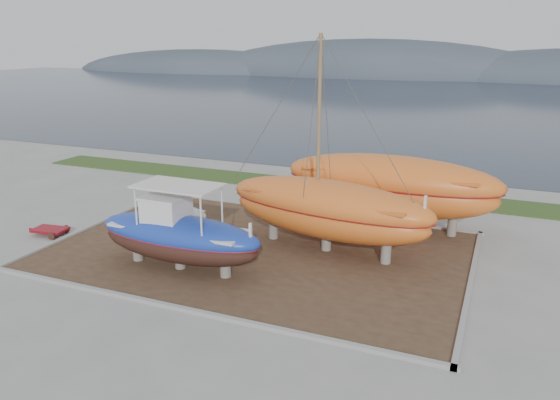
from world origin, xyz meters
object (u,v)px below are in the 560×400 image
at_px(orange_sailboat, 329,147).
at_px(orange_bare_hull, 390,193).
at_px(blue_caique, 178,227).
at_px(white_dinghy, 177,216).
at_px(red_trailer, 50,232).

height_order(orange_sailboat, orange_bare_hull, orange_sailboat).
xyz_separation_m(blue_caique, white_dinghy, (-2.93, 4.32, -1.21)).
relative_size(blue_caique, orange_bare_hull, 0.68).
distance_m(orange_bare_hull, red_trailer, 16.76).
relative_size(blue_caique, white_dinghy, 1.95).
bearing_deg(blue_caique, orange_sailboat, 41.40).
xyz_separation_m(blue_caique, red_trailer, (-8.08, 1.02, -1.67)).
bearing_deg(orange_sailboat, red_trailer, -156.87).
height_order(blue_caique, white_dinghy, blue_caique).
bearing_deg(white_dinghy, orange_sailboat, 12.83).
height_order(white_dinghy, orange_sailboat, orange_sailboat).
bearing_deg(red_trailer, white_dinghy, 25.52).
bearing_deg(orange_bare_hull, white_dinghy, -154.70).
bearing_deg(blue_caique, red_trailer, 173.52).
distance_m(blue_caique, white_dinghy, 5.36).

